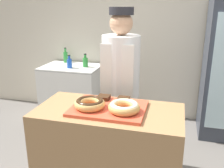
{
  "coord_description": "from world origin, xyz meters",
  "views": [
    {
      "loc": [
        0.49,
        -1.73,
        1.73
      ],
      "look_at": [
        0.0,
        0.1,
        1.13
      ],
      "focal_mm": 40.0,
      "sensor_mm": 36.0,
      "label": 1
    }
  ],
  "objects_px": {
    "donut_chocolate_glaze": "(90,103)",
    "bottle_green_b": "(66,57)",
    "baker_person": "(120,89)",
    "brownie_back_right": "(123,99)",
    "bottle_green": "(85,62)",
    "brownie_back_left": "(104,97)",
    "chest_freezer": "(72,91)",
    "bottle_blue": "(69,63)",
    "serving_tray": "(109,108)",
    "donut_light_glaze": "(124,107)"
  },
  "relations": [
    {
      "from": "brownie_back_right",
      "to": "donut_chocolate_glaze",
      "type": "bearing_deg",
      "value": -137.31
    },
    {
      "from": "donut_chocolate_glaze",
      "to": "donut_light_glaze",
      "type": "height_order",
      "value": "same"
    },
    {
      "from": "brownie_back_left",
      "to": "bottle_blue",
      "type": "bearing_deg",
      "value": 123.56
    },
    {
      "from": "brownie_back_left",
      "to": "bottle_green",
      "type": "relative_size",
      "value": 0.48
    },
    {
      "from": "bottle_green",
      "to": "donut_chocolate_glaze",
      "type": "bearing_deg",
      "value": -68.06
    },
    {
      "from": "chest_freezer",
      "to": "bottle_blue",
      "type": "xyz_separation_m",
      "value": [
        0.02,
        -0.11,
        0.49
      ]
    },
    {
      "from": "bottle_green",
      "to": "bottle_blue",
      "type": "distance_m",
      "value": 0.24
    },
    {
      "from": "brownie_back_left",
      "to": "baker_person",
      "type": "height_order",
      "value": "baker_person"
    },
    {
      "from": "donut_light_glaze",
      "to": "brownie_back_left",
      "type": "relative_size",
      "value": 2.44
    },
    {
      "from": "serving_tray",
      "to": "baker_person",
      "type": "height_order",
      "value": "baker_person"
    },
    {
      "from": "baker_person",
      "to": "bottle_green",
      "type": "height_order",
      "value": "baker_person"
    },
    {
      "from": "donut_light_glaze",
      "to": "bottle_green_b",
      "type": "xyz_separation_m",
      "value": [
        -1.43,
        2.04,
        -0.09
      ]
    },
    {
      "from": "brownie_back_right",
      "to": "bottle_blue",
      "type": "relative_size",
      "value": 0.49
    },
    {
      "from": "baker_person",
      "to": "bottle_blue",
      "type": "distance_m",
      "value": 1.42
    },
    {
      "from": "donut_light_glaze",
      "to": "brownie_back_right",
      "type": "relative_size",
      "value": 2.44
    },
    {
      "from": "bottle_blue",
      "to": "bottle_green_b",
      "type": "distance_m",
      "value": 0.41
    },
    {
      "from": "brownie_back_left",
      "to": "bottle_blue",
      "type": "height_order",
      "value": "bottle_blue"
    },
    {
      "from": "serving_tray",
      "to": "brownie_back_left",
      "type": "distance_m",
      "value": 0.17
    },
    {
      "from": "bottle_green",
      "to": "chest_freezer",
      "type": "bearing_deg",
      "value": -175.04
    },
    {
      "from": "brownie_back_right",
      "to": "baker_person",
      "type": "relative_size",
      "value": 0.06
    },
    {
      "from": "baker_person",
      "to": "chest_freezer",
      "type": "relative_size",
      "value": 1.94
    },
    {
      "from": "brownie_back_left",
      "to": "brownie_back_right",
      "type": "bearing_deg",
      "value": 0.0
    },
    {
      "from": "serving_tray",
      "to": "donut_light_glaze",
      "type": "xyz_separation_m",
      "value": [
        0.14,
        -0.06,
        0.05
      ]
    },
    {
      "from": "donut_chocolate_glaze",
      "to": "brownie_back_right",
      "type": "height_order",
      "value": "donut_chocolate_glaze"
    },
    {
      "from": "brownie_back_right",
      "to": "bottle_green_b",
      "type": "xyz_separation_m",
      "value": [
        -1.38,
        1.84,
        -0.07
      ]
    },
    {
      "from": "serving_tray",
      "to": "brownie_back_right",
      "type": "xyz_separation_m",
      "value": [
        0.09,
        0.15,
        0.03
      ]
    },
    {
      "from": "donut_light_glaze",
      "to": "bottle_green_b",
      "type": "distance_m",
      "value": 2.49
    },
    {
      "from": "brownie_back_left",
      "to": "baker_person",
      "type": "bearing_deg",
      "value": 86.8
    },
    {
      "from": "donut_chocolate_glaze",
      "to": "brownie_back_left",
      "type": "distance_m",
      "value": 0.21
    },
    {
      "from": "serving_tray",
      "to": "chest_freezer",
      "type": "distance_m",
      "value": 2.14
    },
    {
      "from": "chest_freezer",
      "to": "brownie_back_right",
      "type": "bearing_deg",
      "value": -53.48
    },
    {
      "from": "donut_chocolate_glaze",
      "to": "chest_freezer",
      "type": "height_order",
      "value": "donut_chocolate_glaze"
    },
    {
      "from": "baker_person",
      "to": "bottle_green_b",
      "type": "distance_m",
      "value": 1.82
    },
    {
      "from": "serving_tray",
      "to": "bottle_blue",
      "type": "xyz_separation_m",
      "value": [
        -1.08,
        1.64,
        -0.06
      ]
    },
    {
      "from": "brownie_back_right",
      "to": "bottle_green",
      "type": "xyz_separation_m",
      "value": [
        -0.95,
        1.62,
        -0.08
      ]
    },
    {
      "from": "donut_light_glaze",
      "to": "brownie_back_right",
      "type": "xyz_separation_m",
      "value": [
        -0.05,
        0.2,
        -0.02
      ]
    },
    {
      "from": "donut_chocolate_glaze",
      "to": "bottle_green_b",
      "type": "relative_size",
      "value": 0.98
    },
    {
      "from": "serving_tray",
      "to": "donut_light_glaze",
      "type": "height_order",
      "value": "donut_light_glaze"
    },
    {
      "from": "serving_tray",
      "to": "baker_person",
      "type": "bearing_deg",
      "value": 95.02
    },
    {
      "from": "serving_tray",
      "to": "brownie_back_right",
      "type": "distance_m",
      "value": 0.17
    },
    {
      "from": "brownie_back_left",
      "to": "brownie_back_right",
      "type": "distance_m",
      "value": 0.17
    },
    {
      "from": "donut_chocolate_glaze",
      "to": "chest_freezer",
      "type": "bearing_deg",
      "value": 118.15
    },
    {
      "from": "bottle_green",
      "to": "donut_light_glaze",
      "type": "bearing_deg",
      "value": -61.15
    },
    {
      "from": "serving_tray",
      "to": "donut_light_glaze",
      "type": "relative_size",
      "value": 2.4
    },
    {
      "from": "serving_tray",
      "to": "bottle_green",
      "type": "distance_m",
      "value": 1.97
    },
    {
      "from": "donut_light_glaze",
      "to": "bottle_blue",
      "type": "relative_size",
      "value": 1.21
    },
    {
      "from": "bottle_blue",
      "to": "bottle_green_b",
      "type": "bearing_deg",
      "value": 122.87
    },
    {
      "from": "donut_chocolate_glaze",
      "to": "bottle_blue",
      "type": "xyz_separation_m",
      "value": [
        -0.94,
        1.7,
        -0.11
      ]
    },
    {
      "from": "donut_chocolate_glaze",
      "to": "chest_freezer",
      "type": "relative_size",
      "value": 0.27
    },
    {
      "from": "brownie_back_left",
      "to": "bottle_green",
      "type": "height_order",
      "value": "bottle_green"
    }
  ]
}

